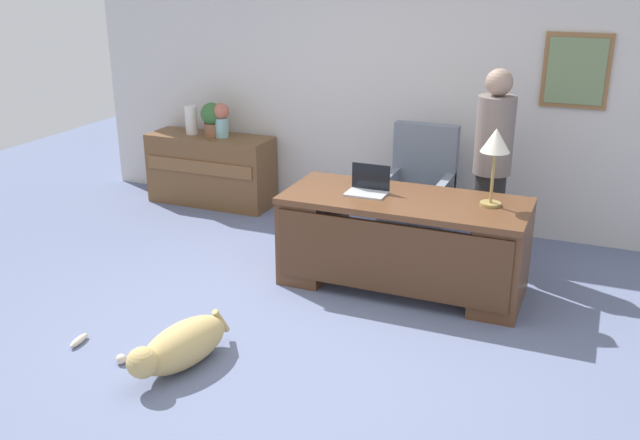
% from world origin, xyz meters
% --- Properties ---
extents(ground_plane, '(12.00, 12.00, 0.00)m').
position_xyz_m(ground_plane, '(0.00, 0.00, 0.00)').
color(ground_plane, slate).
extents(back_wall, '(7.00, 0.16, 2.70)m').
position_xyz_m(back_wall, '(0.01, 2.60, 1.35)').
color(back_wall, silver).
rests_on(back_wall, ground_plane).
extents(desk, '(1.93, 0.82, 0.76)m').
position_xyz_m(desk, '(0.49, 0.96, 0.42)').
color(desk, brown).
rests_on(desk, ground_plane).
extents(credenza, '(1.37, 0.50, 0.76)m').
position_xyz_m(credenza, '(-2.05, 2.25, 0.38)').
color(credenza, brown).
rests_on(credenza, ground_plane).
extents(armchair, '(0.60, 0.59, 1.11)m').
position_xyz_m(armchair, '(0.35, 1.98, 0.49)').
color(armchair, slate).
rests_on(armchair, ground_plane).
extents(person_standing, '(0.32, 0.32, 1.70)m').
position_xyz_m(person_standing, '(1.02, 1.77, 0.88)').
color(person_standing, '#262323').
rests_on(person_standing, ground_plane).
extents(dog_lying, '(0.45, 0.87, 0.30)m').
position_xyz_m(dog_lying, '(-0.50, -0.77, 0.15)').
color(dog_lying, tan).
rests_on(dog_lying, ground_plane).
extents(laptop, '(0.32, 0.22, 0.22)m').
position_xyz_m(laptop, '(0.17, 1.01, 0.82)').
color(laptop, '#B2B5BA').
rests_on(laptop, desk).
extents(desk_lamp, '(0.22, 0.22, 0.60)m').
position_xyz_m(desk_lamp, '(1.14, 1.07, 1.23)').
color(desk_lamp, '#9E8447').
rests_on(desk_lamp, desk).
extents(vase_with_flowers, '(0.17, 0.17, 0.36)m').
position_xyz_m(vase_with_flowers, '(-1.89, 2.25, 0.96)').
color(vase_with_flowers, '#88BDBE').
rests_on(vase_with_flowers, credenza).
extents(vase_empty, '(0.13, 0.13, 0.31)m').
position_xyz_m(vase_empty, '(-2.27, 2.25, 0.91)').
color(vase_empty, silver).
rests_on(vase_empty, credenza).
extents(potted_plant, '(0.24, 0.24, 0.36)m').
position_xyz_m(potted_plant, '(-2.01, 2.25, 0.96)').
color(potted_plant, brown).
rests_on(potted_plant, credenza).
extents(dog_toy_ball, '(0.07, 0.07, 0.07)m').
position_xyz_m(dog_toy_ball, '(-0.89, -0.89, 0.04)').
color(dog_toy_ball, beige).
rests_on(dog_toy_ball, ground_plane).
extents(dog_toy_plush, '(0.07, 0.20, 0.05)m').
position_xyz_m(dog_toy_plush, '(-1.33, -0.79, 0.03)').
color(dog_toy_plush, beige).
rests_on(dog_toy_plush, ground_plane).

